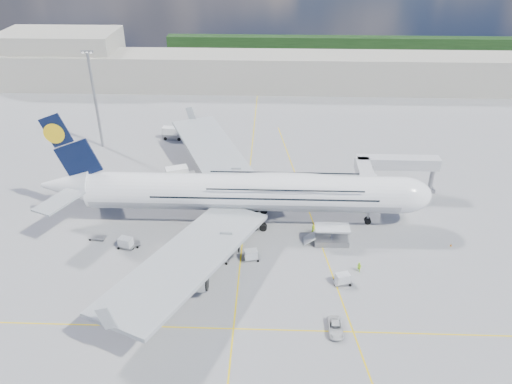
{
  "coord_description": "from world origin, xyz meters",
  "views": [
    {
      "loc": [
        5.44,
        -75.29,
        56.14
      ],
      "look_at": [
        2.44,
        8.0,
        8.02
      ],
      "focal_mm": 35.0,
      "sensor_mm": 36.0,
      "label": 1
    }
  ],
  "objects_px": {
    "crew_loader": "(359,267)",
    "cone_wing_left_outer": "(177,173)",
    "crew_wing": "(219,234)",
    "cone_wing_left_inner": "(213,170)",
    "cone_wing_right_outer": "(129,315)",
    "airliner": "(245,192)",
    "jet_bridge": "(385,169)",
    "dolly_row_a": "(131,244)",
    "catering_truck_outer": "(173,134)",
    "catering_truck_inner": "(180,176)",
    "dolly_back": "(97,237)",
    "cone_tail": "(116,206)",
    "dolly_nose_far": "(343,279)",
    "cargo_loader": "(331,238)",
    "dolly_row_c": "(219,257)",
    "service_van": "(335,328)",
    "crew_tug": "(200,272)",
    "baggage_tug": "(163,271)",
    "crew_van": "(313,229)",
    "crew_nose": "(365,210)",
    "cone_wing_right_inner": "(195,241)",
    "cone_nose": "(451,245)",
    "dolly_row_b": "(126,242)",
    "dolly_nose_near": "(251,255)",
    "light_mast": "(95,99)"
  },
  "relations": [
    {
      "from": "cargo_loader",
      "to": "crew_wing",
      "type": "xyz_separation_m",
      "value": [
        -21.31,
        0.73,
        -0.32
      ]
    },
    {
      "from": "catering_truck_outer",
      "to": "cone_tail",
      "type": "bearing_deg",
      "value": -94.46
    },
    {
      "from": "dolly_row_b",
      "to": "cone_nose",
      "type": "relative_size",
      "value": 7.37
    },
    {
      "from": "jet_bridge",
      "to": "crew_nose",
      "type": "distance_m",
      "value": 10.47
    },
    {
      "from": "dolly_nose_near",
      "to": "crew_nose",
      "type": "bearing_deg",
      "value": 22.91
    },
    {
      "from": "cone_tail",
      "to": "cone_wing_right_inner",
      "type": "bearing_deg",
      "value": -32.83
    },
    {
      "from": "cargo_loader",
      "to": "catering_truck_inner",
      "type": "relative_size",
      "value": 1.13
    },
    {
      "from": "dolly_row_a",
      "to": "cone_wing_right_inner",
      "type": "height_order",
      "value": "cone_wing_right_inner"
    },
    {
      "from": "crew_tug",
      "to": "service_van",
      "type": "bearing_deg",
      "value": -28.73
    },
    {
      "from": "dolly_nose_far",
      "to": "cone_wing_right_outer",
      "type": "bearing_deg",
      "value": 177.68
    },
    {
      "from": "cone_wing_right_outer",
      "to": "airliner",
      "type": "bearing_deg",
      "value": 58.9
    },
    {
      "from": "catering_truck_inner",
      "to": "cone_wing_left_inner",
      "type": "xyz_separation_m",
      "value": [
        6.91,
        6.73,
        -1.69
      ]
    },
    {
      "from": "light_mast",
      "to": "dolly_nose_far",
      "type": "height_order",
      "value": "light_mast"
    },
    {
      "from": "service_van",
      "to": "cone_wing_right_inner",
      "type": "bearing_deg",
      "value": 138.16
    },
    {
      "from": "service_van",
      "to": "crew_nose",
      "type": "bearing_deg",
      "value": 74.33
    },
    {
      "from": "crew_loader",
      "to": "dolly_nose_far",
      "type": "bearing_deg",
      "value": -80.78
    },
    {
      "from": "airliner",
      "to": "dolly_row_b",
      "type": "distance_m",
      "value": 24.85
    },
    {
      "from": "airliner",
      "to": "crew_tug",
      "type": "xyz_separation_m",
      "value": [
        -7.06,
        -17.67,
        -6.02
      ]
    },
    {
      "from": "catering_truck_inner",
      "to": "cone_wing_right_outer",
      "type": "distance_m",
      "value": 43.21
    },
    {
      "from": "crew_loader",
      "to": "cone_wing_left_outer",
      "type": "xyz_separation_m",
      "value": [
        -38.55,
        35.67,
        -0.73
      ]
    },
    {
      "from": "crew_loader",
      "to": "crew_wing",
      "type": "distance_m",
      "value": 27.12
    },
    {
      "from": "dolly_row_c",
      "to": "cone_tail",
      "type": "relative_size",
      "value": 6.23
    },
    {
      "from": "baggage_tug",
      "to": "service_van",
      "type": "height_order",
      "value": "baggage_tug"
    },
    {
      "from": "light_mast",
      "to": "service_van",
      "type": "xyz_separation_m",
      "value": [
        55.47,
        -64.94,
        -12.53
      ]
    },
    {
      "from": "dolly_nose_near",
      "to": "baggage_tug",
      "type": "xyz_separation_m",
      "value": [
        -15.06,
        -4.83,
        -0.21
      ]
    },
    {
      "from": "dolly_back",
      "to": "cone_tail",
      "type": "bearing_deg",
      "value": 96.49
    },
    {
      "from": "dolly_back",
      "to": "catering_truck_inner",
      "type": "xyz_separation_m",
      "value": [
        12.39,
        22.55,
        1.62
      ]
    },
    {
      "from": "dolly_row_a",
      "to": "service_van",
      "type": "distance_m",
      "value": 41.75
    },
    {
      "from": "cone_nose",
      "to": "dolly_row_c",
      "type": "bearing_deg",
      "value": -171.42
    },
    {
      "from": "dolly_row_c",
      "to": "dolly_back",
      "type": "xyz_separation_m",
      "value": [
        -24.31,
        6.4,
        -0.77
      ]
    },
    {
      "from": "dolly_row_a",
      "to": "crew_van",
      "type": "relative_size",
      "value": 2.15
    },
    {
      "from": "crew_loader",
      "to": "crew_van",
      "type": "relative_size",
      "value": 1.12
    },
    {
      "from": "crew_wing",
      "to": "crew_van",
      "type": "xyz_separation_m",
      "value": [
        18.25,
        2.7,
        -0.08
      ]
    },
    {
      "from": "crew_nose",
      "to": "crew_loader",
      "type": "relative_size",
      "value": 0.8
    },
    {
      "from": "crew_van",
      "to": "cone_wing_right_outer",
      "type": "distance_m",
      "value": 38.96
    },
    {
      "from": "jet_bridge",
      "to": "dolly_row_a",
      "type": "xyz_separation_m",
      "value": [
        -50.72,
        -20.4,
        -6.48
      ]
    },
    {
      "from": "crew_nose",
      "to": "crew_wing",
      "type": "height_order",
      "value": "crew_wing"
    },
    {
      "from": "catering_truck_inner",
      "to": "dolly_back",
      "type": "bearing_deg",
      "value": -139.43
    },
    {
      "from": "cone_wing_right_outer",
      "to": "cone_tail",
      "type": "height_order",
      "value": "cone_tail"
    },
    {
      "from": "cone_wing_left_outer",
      "to": "dolly_nose_far",
      "type": "bearing_deg",
      "value": -47.86
    },
    {
      "from": "dolly_row_a",
      "to": "catering_truck_outer",
      "type": "height_order",
      "value": "catering_truck_outer"
    },
    {
      "from": "crew_loader",
      "to": "cone_wing_left_inner",
      "type": "height_order",
      "value": "crew_loader"
    },
    {
      "from": "catering_truck_outer",
      "to": "catering_truck_inner",
      "type": "bearing_deg",
      "value": -71.41
    },
    {
      "from": "cargo_loader",
      "to": "dolly_row_c",
      "type": "relative_size",
      "value": 2.31
    },
    {
      "from": "catering_truck_inner",
      "to": "cone_nose",
      "type": "height_order",
      "value": "catering_truck_inner"
    },
    {
      "from": "crew_wing",
      "to": "jet_bridge",
      "type": "bearing_deg",
      "value": -74.06
    },
    {
      "from": "airliner",
      "to": "cone_wing_left_outer",
      "type": "distance_m",
      "value": 27.66
    },
    {
      "from": "airliner",
      "to": "catering_truck_outer",
      "type": "distance_m",
      "value": 46.4
    },
    {
      "from": "airliner",
      "to": "dolly_nose_far",
      "type": "height_order",
      "value": "airliner"
    },
    {
      "from": "airliner",
      "to": "cone_wing_right_outer",
      "type": "distance_m",
      "value": 33.4
    }
  ]
}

